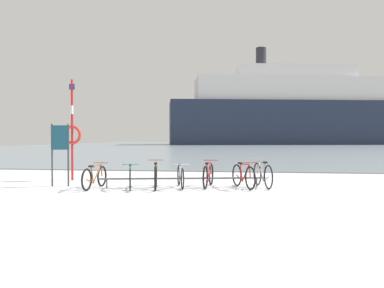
{
  "coord_description": "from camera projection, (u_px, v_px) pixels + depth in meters",
  "views": [
    {
      "loc": [
        1.09,
        -7.47,
        1.51
      ],
      "look_at": [
        -1.02,
        7.93,
        1.24
      ],
      "focal_mm": 37.52,
      "sensor_mm": 36.0,
      "label": 1
    }
  ],
  "objects": [
    {
      "name": "ground",
      "position": [
        240.0,
        147.0,
        60.97
      ],
      "size": [
        80.0,
        132.0,
        0.08
      ],
      "color": "silver"
    },
    {
      "name": "bike_rack",
      "position": [
        183.0,
        179.0,
        11.92
      ],
      "size": [
        4.88,
        1.05,
        0.31
      ],
      "color": "#4C5156",
      "rests_on": "ground"
    },
    {
      "name": "bicycle_0",
      "position": [
        95.0,
        177.0,
        11.73
      ],
      "size": [
        0.46,
        1.68,
        0.74
      ],
      "color": "black",
      "rests_on": "ground"
    },
    {
      "name": "bicycle_1",
      "position": [
        130.0,
        177.0,
        11.74
      ],
      "size": [
        0.58,
        1.53,
        0.75
      ],
      "color": "black",
      "rests_on": "ground"
    },
    {
      "name": "bicycle_2",
      "position": [
        156.0,
        176.0,
        11.77
      ],
      "size": [
        0.54,
        1.77,
        0.82
      ],
      "color": "black",
      "rests_on": "ground"
    },
    {
      "name": "bicycle_3",
      "position": [
        181.0,
        176.0,
        11.98
      ],
      "size": [
        0.59,
        1.62,
        0.74
      ],
      "color": "black",
      "rests_on": "ground"
    },
    {
      "name": "bicycle_4",
      "position": [
        208.0,
        175.0,
        12.06
      ],
      "size": [
        0.46,
        1.69,
        0.8
      ],
      "color": "black",
      "rests_on": "ground"
    },
    {
      "name": "bicycle_5",
      "position": [
        243.0,
        176.0,
        11.89
      ],
      "size": [
        0.75,
        1.51,
        0.79
      ],
      "color": "black",
      "rests_on": "ground"
    },
    {
      "name": "bicycle_6",
      "position": [
        263.0,
        175.0,
        12.08
      ],
      "size": [
        0.62,
        1.65,
        0.83
      ],
      "color": "black",
      "rests_on": "ground"
    },
    {
      "name": "info_sign",
      "position": [
        60.0,
        144.0,
        12.32
      ],
      "size": [
        0.55,
        0.12,
        1.92
      ],
      "color": "#33383D",
      "rests_on": "ground"
    },
    {
      "name": "rescue_post",
      "position": [
        72.0,
        132.0,
        14.03
      ],
      "size": [
        0.68,
        0.1,
        3.53
      ],
      "color": "red",
      "rests_on": "ground"
    },
    {
      "name": "ferry_ship",
      "position": [
        297.0,
        112.0,
        84.35
      ],
      "size": [
        55.59,
        22.98,
        20.18
      ],
      "color": "#232D47",
      "rests_on": "ground"
    }
  ]
}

